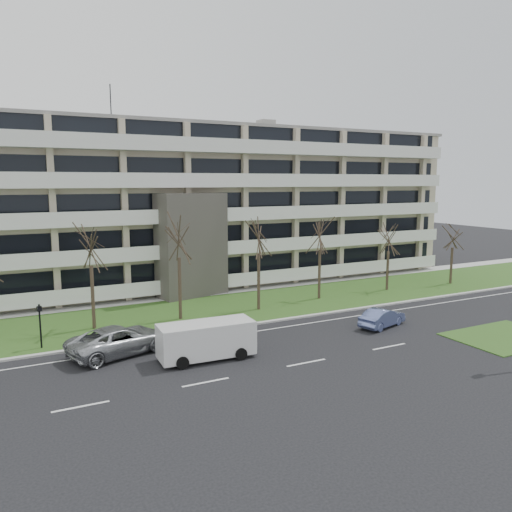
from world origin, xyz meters
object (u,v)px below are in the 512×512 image
silver_pickup (120,340)px  white_van (208,337)px  pedestrian_signal (40,320)px  blue_sedan (382,318)px

silver_pickup → white_van: white_van is taller
white_van → pedestrian_signal: pedestrian_signal is taller
white_van → silver_pickup: bearing=147.5°
silver_pickup → blue_sedan: silver_pickup is taller
blue_sedan → pedestrian_signal: pedestrian_signal is taller
pedestrian_signal → blue_sedan: bearing=-33.4°
white_van → pedestrian_signal: size_ratio=2.00×
silver_pickup → pedestrian_signal: size_ratio=2.17×
white_van → blue_sedan: bearing=4.3°
pedestrian_signal → silver_pickup: bearing=-55.6°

